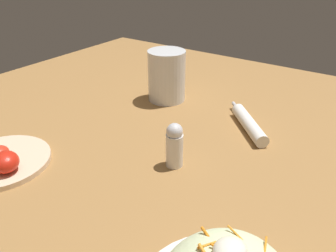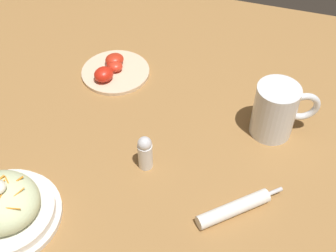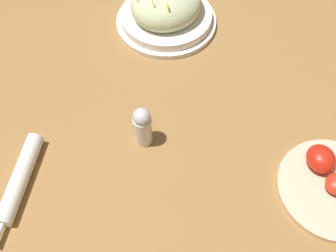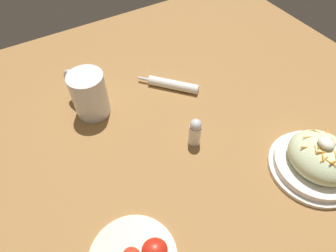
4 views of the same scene
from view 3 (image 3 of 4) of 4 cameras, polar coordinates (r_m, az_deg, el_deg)
ground_plane at (r=0.70m, az=-0.74°, el=-1.92°), size 1.43×1.43×0.00m
salad_plate at (r=0.86m, az=-0.26°, el=16.45°), size 0.22×0.22×0.11m
napkin_roll at (r=0.69m, az=-20.65°, el=-7.18°), size 0.15×0.14×0.03m
tomato_plate at (r=0.70m, az=22.90°, el=-7.64°), size 0.18×0.18×0.05m
salt_shaker at (r=0.66m, az=-3.70°, el=-0.01°), size 0.03×0.03×0.09m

